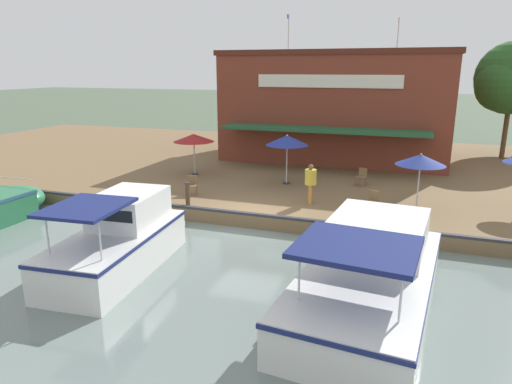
# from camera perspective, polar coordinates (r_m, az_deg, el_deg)

# --- Properties ---
(ground_plane) EXTENTS (220.00, 220.00, 0.00)m
(ground_plane) POSITION_cam_1_polar(r_m,az_deg,el_deg) (17.97, -1.06, -4.79)
(ground_plane) COLOR #4C5B47
(quay_deck) EXTENTS (22.00, 56.00, 0.60)m
(quay_deck) POSITION_cam_1_polar(r_m,az_deg,el_deg) (28.08, 6.71, 3.09)
(quay_deck) COLOR brown
(quay_deck) RESTS_ON ground
(quay_edge_fender) EXTENTS (0.20, 50.40, 0.10)m
(quay_edge_fender) POSITION_cam_1_polar(r_m,az_deg,el_deg) (17.85, -0.96, -2.73)
(quay_edge_fender) COLOR #2D2D33
(quay_edge_fender) RESTS_ON quay_deck
(waterfront_restaurant) EXTENTS (9.55, 13.62, 8.82)m
(waterfront_restaurant) POSITION_cam_1_polar(r_m,az_deg,el_deg) (29.93, 10.19, 10.65)
(waterfront_restaurant) COLOR brown
(waterfront_restaurant) RESTS_ON quay_deck
(patio_umbrella_far_corner) EXTENTS (1.90, 1.90, 2.38)m
(patio_umbrella_far_corner) POSITION_cam_1_polar(r_m,az_deg,el_deg) (18.79, 19.90, 3.79)
(patio_umbrella_far_corner) COLOR #B7B7B7
(patio_umbrella_far_corner) RESTS_ON quay_deck
(patio_umbrella_by_entrance) EXTENTS (2.17, 2.17, 2.22)m
(patio_umbrella_by_entrance) POSITION_cam_1_polar(r_m,az_deg,el_deg) (24.61, -7.80, 6.72)
(patio_umbrella_by_entrance) COLOR #B7B7B7
(patio_umbrella_by_entrance) RESTS_ON quay_deck
(patio_umbrella_back_row) EXTENTS (2.08, 2.08, 2.46)m
(patio_umbrella_back_row) POSITION_cam_1_polar(r_m,az_deg,el_deg) (22.29, 3.91, 6.47)
(patio_umbrella_back_row) COLOR #B7B7B7
(patio_umbrella_back_row) RESTS_ON quay_deck
(cafe_chair_mid_patio) EXTENTS (0.58, 0.58, 0.85)m
(cafe_chair_mid_patio) POSITION_cam_1_polar(r_m,az_deg,el_deg) (22.82, 13.05, 1.98)
(cafe_chair_mid_patio) COLOR brown
(cafe_chair_mid_patio) RESTS_ON quay_deck
(cafe_chair_under_first_umbrella) EXTENTS (0.55, 0.55, 0.85)m
(cafe_chair_under_first_umbrella) POSITION_cam_1_polar(r_m,az_deg,el_deg) (20.81, -8.04, 0.96)
(cafe_chair_under_first_umbrella) COLOR brown
(cafe_chair_under_first_umbrella) RESTS_ON quay_deck
(cafe_chair_far_corner_seat) EXTENTS (0.58, 0.58, 0.85)m
(cafe_chair_far_corner_seat) POSITION_cam_1_polar(r_m,az_deg,el_deg) (18.70, 14.30, -1.00)
(cafe_chair_far_corner_seat) COLOR brown
(cafe_chair_far_corner_seat) RESTS_ON quay_deck
(person_at_quay_edge) EXTENTS (0.48, 0.48, 1.69)m
(person_at_quay_edge) POSITION_cam_1_polar(r_m,az_deg,el_deg) (19.26, 6.83, 1.63)
(person_at_quay_edge) COLOR orange
(person_at_quay_edge) RESTS_ON quay_deck
(motorboat_far_downstream) EXTENTS (6.46, 2.73, 2.46)m
(motorboat_far_downstream) POSITION_cam_1_polar(r_m,az_deg,el_deg) (15.24, -15.86, -5.37)
(motorboat_far_downstream) COLOR white
(motorboat_far_downstream) RESTS_ON river_water
(motorboat_fourth_along) EXTENTS (8.58, 3.77, 2.39)m
(motorboat_fourth_along) POSITION_cam_1_polar(r_m,az_deg,el_deg) (13.04, 14.54, -9.15)
(motorboat_fourth_along) COLOR white
(motorboat_fourth_along) RESTS_ON river_water
(mooring_post) EXTENTS (0.22, 0.22, 1.03)m
(mooring_post) POSITION_cam_1_polar(r_m,az_deg,el_deg) (19.01, -8.55, -0.28)
(mooring_post) COLOR #473323
(mooring_post) RESTS_ON quay_deck
(tree_behind_restaurant) EXTENTS (4.62, 4.40, 7.17)m
(tree_behind_restaurant) POSITION_cam_1_polar(r_m,az_deg,el_deg) (32.38, 29.17, 12.11)
(tree_behind_restaurant) COLOR brown
(tree_behind_restaurant) RESTS_ON quay_deck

